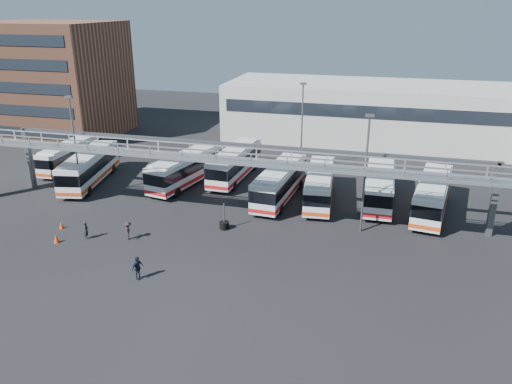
% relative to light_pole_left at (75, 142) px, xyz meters
% --- Properties ---
extents(ground, '(140.00, 140.00, 0.00)m').
position_rel_light_pole_left_xyz_m(ground, '(16.00, -8.00, -5.73)').
color(ground, black).
rests_on(ground, ground).
extents(gantry, '(51.40, 5.15, 7.10)m').
position_rel_light_pole_left_xyz_m(gantry, '(16.00, -2.13, -0.22)').
color(gantry, '#97999F').
rests_on(gantry, ground).
extents(apartment_building, '(18.00, 15.00, 16.00)m').
position_rel_light_pole_left_xyz_m(apartment_building, '(-18.00, 22.00, 2.27)').
color(apartment_building, brown).
rests_on(apartment_building, ground).
extents(warehouse, '(42.00, 14.00, 8.00)m').
position_rel_light_pole_left_xyz_m(warehouse, '(28.00, 30.00, -1.73)').
color(warehouse, '#9E9E99').
rests_on(warehouse, ground).
extents(light_pole_left, '(0.70, 0.35, 10.21)m').
position_rel_light_pole_left_xyz_m(light_pole_left, '(0.00, 0.00, 0.00)').
color(light_pole_left, '#4C4F54').
rests_on(light_pole_left, ground).
extents(light_pole_mid, '(0.70, 0.35, 10.21)m').
position_rel_light_pole_left_xyz_m(light_pole_mid, '(28.00, -1.00, 0.00)').
color(light_pole_mid, '#4C4F54').
rests_on(light_pole_mid, ground).
extents(light_pole_back, '(0.70, 0.35, 10.21)m').
position_rel_light_pole_left_xyz_m(light_pole_back, '(20.00, 14.00, 0.00)').
color(light_pole_back, '#4C4F54').
rests_on(light_pole_back, ground).
extents(bus_0, '(2.76, 10.37, 3.12)m').
position_rel_light_pole_left_xyz_m(bus_0, '(-6.41, 7.83, -4.00)').
color(bus_0, silver).
rests_on(bus_0, ground).
extents(bus_1, '(4.79, 11.72, 3.47)m').
position_rel_light_pole_left_xyz_m(bus_1, '(-1.26, 3.68, -3.81)').
color(bus_1, silver).
rests_on(bus_1, ground).
extents(bus_3, '(4.80, 11.59, 3.43)m').
position_rel_light_pole_left_xyz_m(bus_3, '(9.00, 6.09, -3.83)').
color(bus_3, silver).
rests_on(bus_3, ground).
extents(bus_4, '(3.09, 11.38, 3.43)m').
position_rel_light_pole_left_xyz_m(bus_4, '(13.42, 9.33, -3.83)').
color(bus_4, silver).
rests_on(bus_4, ground).
extents(bus_5, '(3.39, 11.30, 3.39)m').
position_rel_light_pole_left_xyz_m(bus_5, '(19.61, 4.45, -3.85)').
color(bus_5, silver).
rests_on(bus_5, ground).
extents(bus_6, '(3.37, 10.85, 3.24)m').
position_rel_light_pole_left_xyz_m(bus_6, '(23.53, 4.98, -3.93)').
color(bus_6, silver).
rests_on(bus_6, ground).
extents(bus_7, '(2.70, 11.46, 3.48)m').
position_rel_light_pole_left_xyz_m(bus_7, '(29.20, 6.28, -3.80)').
color(bus_7, silver).
rests_on(bus_7, ground).
extents(bus_8, '(4.23, 11.40, 3.39)m').
position_rel_light_pole_left_xyz_m(bus_8, '(34.02, 4.71, -3.85)').
color(bus_8, silver).
rests_on(bus_8, ground).
extents(pedestrian_a, '(0.50, 0.64, 1.53)m').
position_rel_light_pole_left_xyz_m(pedestrian_a, '(6.02, -8.43, -4.96)').
color(pedestrian_a, black).
rests_on(pedestrian_a, ground).
extents(pedestrian_c, '(0.93, 1.17, 1.59)m').
position_rel_light_pole_left_xyz_m(pedestrian_c, '(9.49, -7.65, -4.93)').
color(pedestrian_c, black).
rests_on(pedestrian_c, ground).
extents(pedestrian_d, '(0.71, 1.12, 1.78)m').
position_rel_light_pole_left_xyz_m(pedestrian_d, '(13.24, -13.22, -4.84)').
color(pedestrian_d, black).
rests_on(pedestrian_d, ground).
extents(cone_left, '(0.61, 0.61, 0.74)m').
position_rel_light_pole_left_xyz_m(cone_left, '(4.02, -9.75, -5.36)').
color(cone_left, red).
rests_on(cone_left, ground).
extents(cone_right, '(0.51, 0.51, 0.62)m').
position_rel_light_pole_left_xyz_m(cone_right, '(2.71, -7.23, -5.42)').
color(cone_right, red).
rests_on(cone_right, ground).
extents(tire_stack, '(0.84, 0.84, 2.39)m').
position_rel_light_pole_left_xyz_m(tire_stack, '(16.49, -3.61, -5.32)').
color(tire_stack, black).
rests_on(tire_stack, ground).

